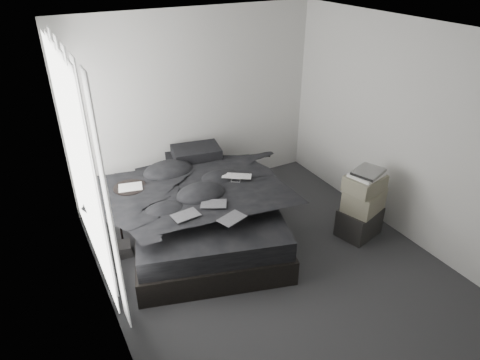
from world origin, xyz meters
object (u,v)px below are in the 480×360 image
bed (205,225)px  box_lower (359,222)px  side_stand (133,212)px  laptop (236,173)px

bed → box_lower: bearing=-11.4°
side_stand → box_lower: bearing=-27.4°
laptop → side_stand: laptop is taller
bed → laptop: (0.42, -0.06, 0.67)m
bed → laptop: 0.80m
laptop → side_stand: 1.38m
box_lower → bed: bearing=152.4°
bed → box_lower: box_lower is taller
side_stand → box_lower: side_stand is taller
laptop → side_stand: bearing=-166.9°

